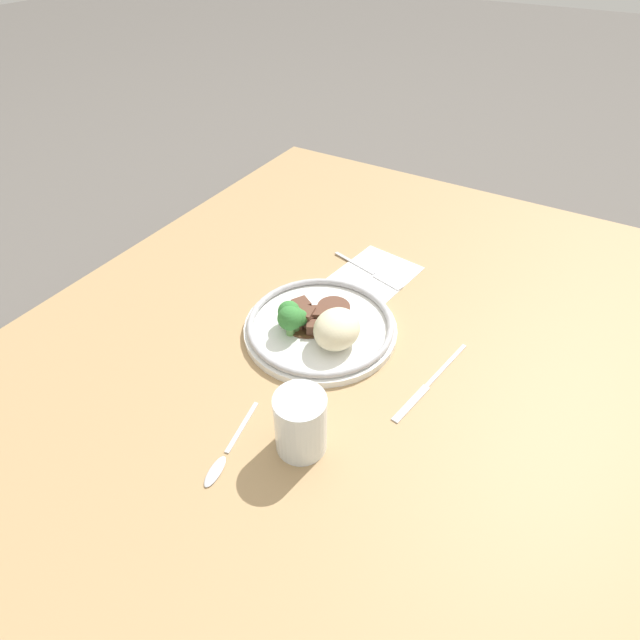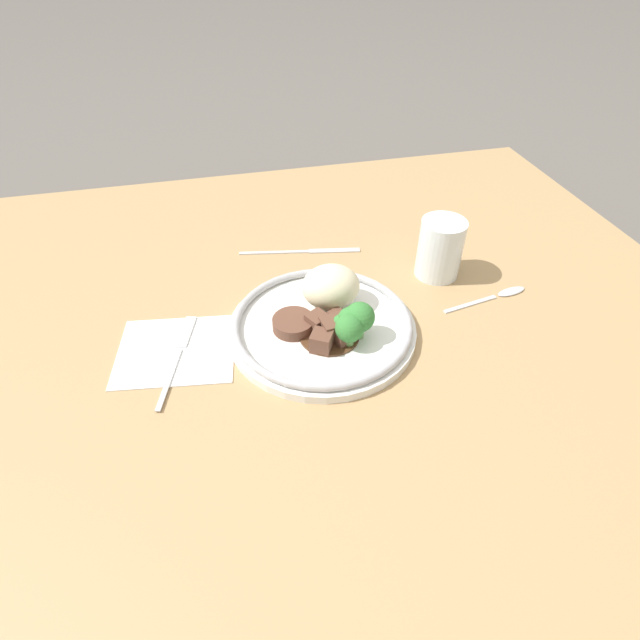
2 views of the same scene
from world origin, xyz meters
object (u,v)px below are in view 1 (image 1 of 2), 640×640
object	(u,v)px
fork	(373,274)
spoon	(222,460)
juice_glass	(301,426)
plate	(320,325)
knife	(429,384)

from	to	relation	value
fork	spoon	xyz separation A→B (m)	(0.51, 0.01, -0.00)
juice_glass	spoon	bearing A→B (deg)	-46.13
plate	fork	distance (m)	0.21
plate	knife	size ratio (longest dim) A/B	1.30
fork	spoon	world-z (taller)	same
plate	fork	bearing A→B (deg)	179.20
plate	knife	xyz separation A→B (m)	(0.02, 0.22, -0.02)
juice_glass	spoon	distance (m)	0.12
knife	juice_glass	bearing A→B (deg)	-19.49
spoon	knife	bearing A→B (deg)	134.65
fork	juice_glass	bearing A→B (deg)	-61.89
juice_glass	spoon	xyz separation A→B (m)	(0.08, -0.08, -0.04)
plate	spoon	world-z (taller)	plate
plate	fork	world-z (taller)	plate
fork	knife	world-z (taller)	fork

